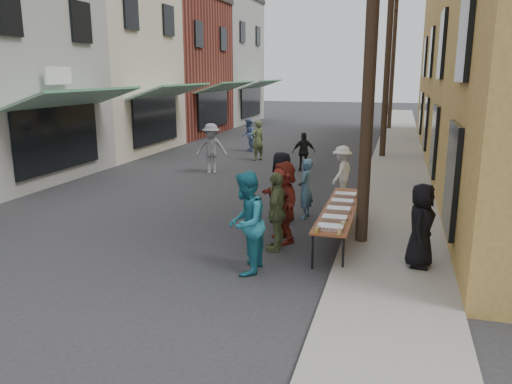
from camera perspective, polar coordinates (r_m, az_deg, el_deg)
The scene contains 27 objects.
ground at distance 9.79m, azimuth -15.95°, elevation -9.11°, with size 120.00×120.00×0.00m, color #28282B.
sidewalk at distance 22.90m, azimuth 15.95°, elevation 3.80°, with size 2.20×60.00×0.10m, color gray.
storefront_row at distance 27.08m, azimuth -18.05°, elevation 13.73°, with size 8.00×37.00×9.00m.
utility_pole_near at distance 10.67m, azimuth 13.08°, elevation 17.57°, with size 0.26×0.26×9.00m, color #2D2116.
utility_pole_mid at distance 22.64m, azimuth 14.86°, elevation 15.08°, with size 0.26×0.26×9.00m, color #2D2116.
utility_pole_far at distance 34.63m, azimuth 15.39°, elevation 14.31°, with size 0.26×0.26×9.00m, color #2D2116.
serving_table at distance 11.27m, azimuth 9.59°, elevation -1.97°, with size 0.70×4.00×0.75m.
catering_tray_sausage at distance 9.67m, azimuth 8.48°, elevation -4.02°, with size 0.50×0.33×0.08m, color maroon.
catering_tray_foil_b at distance 10.29m, azimuth 8.97°, elevation -2.97°, with size 0.50×0.33×0.08m, color #B2B2B7.
catering_tray_buns at distance 10.96m, azimuth 9.43°, elevation -1.98°, with size 0.50×0.33×0.08m, color tan.
catering_tray_foil_d at distance 11.63m, azimuth 9.84°, elevation -1.10°, with size 0.50×0.33×0.08m, color #B2B2B7.
catering_tray_buns_end at distance 12.31m, azimuth 10.20°, elevation -0.31°, with size 0.50×0.33×0.08m, color tan.
condiment_jar_a at distance 9.42m, azimuth 6.90°, elevation -4.45°, with size 0.07×0.07×0.08m, color #A57F26.
condiment_jar_b at distance 9.51m, azimuth 7.00°, elevation -4.28°, with size 0.07×0.07×0.08m, color #A57F26.
condiment_jar_c at distance 9.61m, azimuth 7.10°, elevation -4.10°, with size 0.07×0.07×0.08m, color #A57F26.
cup_stack at distance 9.41m, azimuth 9.49°, elevation -4.44°, with size 0.08×0.08×0.12m, color tan.
guest_front_a at distance 12.48m, azimuth 2.95°, elevation 0.53°, with size 0.87×0.57×1.78m, color black.
guest_front_b at distance 12.89m, azimuth 5.68°, elevation 0.39°, with size 0.57×0.37×1.55m, color teal.
guest_front_c at distance 9.23m, azimuth -1.17°, elevation -3.58°, with size 0.94×0.73×1.94m, color teal.
guest_front_d at distance 14.98m, azimuth 9.77°, elevation 2.19°, with size 1.04×0.60×1.60m, color white.
guest_front_e at distance 10.47m, azimuth 2.41°, elevation -2.25°, with size 0.99×0.41×1.68m, color #5C6A3D.
guest_queue_back at distance 11.02m, azimuth 3.18°, elevation -1.10°, with size 1.68×0.54×1.81m, color maroon.
server at distance 9.81m, azimuth 18.34°, elevation -3.65°, with size 0.78×0.51×1.60m, color black.
passerby_left at distance 18.80m, azimuth -5.12°, elevation 4.98°, with size 1.20×0.69×1.86m, color gray.
passerby_mid at distance 19.20m, azimuth 5.50°, elevation 4.59°, with size 0.87×0.36×1.49m, color black.
passerby_right at distance 21.53m, azimuth 0.20°, elevation 5.91°, with size 0.63×0.41×1.72m, color #546339.
passerby_far at distance 24.06m, azimuth -0.88°, elevation 6.54°, with size 0.77×0.60×1.59m, color #5671A7.
Camera 1 is at (4.94, -7.62, 3.66)m, focal length 35.00 mm.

